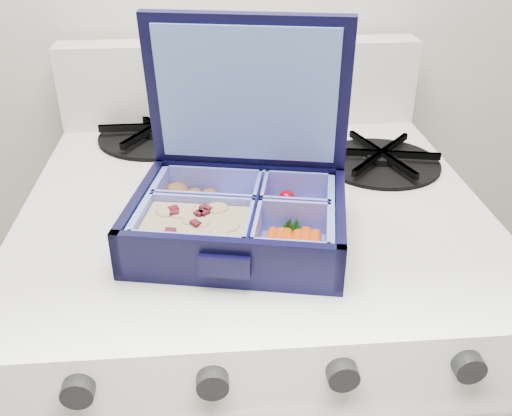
{
  "coord_description": "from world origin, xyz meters",
  "views": [
    {
      "loc": [
        -0.01,
        1.08,
        1.16
      ],
      "look_at": [
        0.03,
        1.61,
        0.86
      ],
      "focal_mm": 40.0,
      "sensor_mm": 36.0,
      "label": 1
    }
  ],
  "objects": [
    {
      "name": "burner_grate",
      "position": [
        0.22,
        1.77,
        0.84
      ],
      "size": [
        0.19,
        0.19,
        0.02
      ],
      "primitive_type": "cylinder",
      "rotation": [
        0.0,
        0.0,
        -0.2
      ],
      "color": "black",
      "rests_on": "stove"
    },
    {
      "name": "burner_grate_rear",
      "position": [
        -0.09,
        1.89,
        0.84
      ],
      "size": [
        0.17,
        0.17,
        0.02
      ],
      "primitive_type": "cylinder",
      "rotation": [
        0.0,
        0.0,
        0.01
      ],
      "color": "black",
      "rests_on": "stove"
    },
    {
      "name": "bento_box",
      "position": [
        0.01,
        1.6,
        0.85
      ],
      "size": [
        0.25,
        0.21,
        0.05
      ],
      "primitive_type": null,
      "rotation": [
        0.0,
        0.0,
        -0.2
      ],
      "color": "black",
      "rests_on": "stove"
    },
    {
      "name": "fork",
      "position": [
        0.11,
        1.7,
        0.83
      ],
      "size": [
        0.12,
        0.17,
        0.01
      ],
      "primitive_type": null,
      "rotation": [
        0.0,
        0.0,
        -0.58
      ],
      "color": "#B1B1B1",
      "rests_on": "stove"
    }
  ]
}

